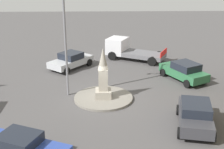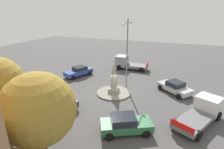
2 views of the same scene
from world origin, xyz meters
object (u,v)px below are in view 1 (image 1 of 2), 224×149
at_px(streetlamp, 65,24).
at_px(monument, 103,77).
at_px(car_green_parked_left, 184,71).
at_px(car_silver_parked_right, 71,60).
at_px(car_dark_grey_far_side, 195,114).
at_px(truck_white_waiting, 128,50).
at_px(car_blue_passing, 24,148).

bearing_deg(streetlamp, monument, 163.31).
height_order(car_green_parked_left, car_silver_parked_right, car_green_parked_left).
height_order(streetlamp, car_dark_grey_far_side, streetlamp).
xyz_separation_m(car_green_parked_left, truck_white_waiting, (4.13, -5.91, 0.16)).
bearing_deg(truck_white_waiting, car_silver_parked_right, 26.24).
distance_m(monument, truck_white_waiting, 9.76).
xyz_separation_m(car_blue_passing, car_silver_parked_right, (-0.88, -13.93, -0.02)).
height_order(streetlamp, truck_white_waiting, streetlamp).
xyz_separation_m(monument, car_silver_parked_right, (2.93, -6.80, -0.96)).
bearing_deg(truck_white_waiting, monument, 75.66).
bearing_deg(car_silver_parked_right, streetlamp, 93.55).
bearing_deg(car_green_parked_left, car_silver_parked_right, -19.13).
bearing_deg(car_silver_parked_right, car_green_parked_left, 160.87).
xyz_separation_m(streetlamp, car_green_parked_left, (-9.09, -2.75, -4.38)).
bearing_deg(monument, truck_white_waiting, -104.34).
height_order(monument, car_green_parked_left, monument).
xyz_separation_m(car_green_parked_left, car_blue_passing, (10.35, 10.65, -0.03)).
bearing_deg(car_green_parked_left, truck_white_waiting, -55.09).
xyz_separation_m(monument, car_dark_grey_far_side, (-5.32, 4.02, -0.89)).
bearing_deg(car_silver_parked_right, car_dark_grey_far_side, 127.33).
relative_size(car_dark_grey_far_side, car_silver_parked_right, 0.98).
bearing_deg(car_green_parked_left, monument, 28.27).
xyz_separation_m(car_silver_parked_right, truck_white_waiting, (-5.34, -2.63, 0.21)).
distance_m(car_blue_passing, car_silver_parked_right, 13.96).
bearing_deg(streetlamp, car_blue_passing, 80.96).
distance_m(monument, car_green_parked_left, 7.48).
relative_size(monument, car_silver_parked_right, 0.81).
bearing_deg(car_blue_passing, car_silver_parked_right, -93.62).
height_order(car_blue_passing, truck_white_waiting, truck_white_waiting).
relative_size(streetlamp, car_green_parked_left, 1.90).
height_order(streetlamp, car_green_parked_left, streetlamp).
bearing_deg(car_silver_parked_right, monument, 113.29).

